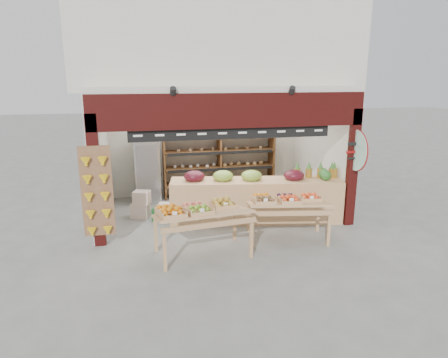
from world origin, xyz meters
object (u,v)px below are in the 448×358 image
Objects in this scene: cardboard_stack at (151,208)px; display_table_right at (285,202)px; refrigerator at (147,171)px; mid_counter at (255,198)px; back_shelving at (219,155)px; display_table_left at (196,212)px; watermelon_pile at (315,213)px.

cardboard_stack is 3.33m from display_table_right.
mid_counter is (2.42, -2.04, -0.31)m from refrigerator.
refrigerator is at bearing 129.88° from display_table_right.
display_table_right is at bearing -77.01° from mid_counter.
back_shelving is 0.78× the size of mid_counter.
display_table_left is (-1.24, -3.84, -0.29)m from back_shelving.
refrigerator reaches higher than cardboard_stack.
mid_counter reaches higher than cardboard_stack.
display_table_right is (1.91, 0.40, -0.05)m from display_table_left.
display_table_right is at bearing -51.20° from refrigerator.
back_shelving is 2.91× the size of cardboard_stack.
display_table_left is 1.95m from display_table_right.
mid_counter is 6.07× the size of watermelon_pile.
cardboard_stack is 0.61× the size of display_table_right.
refrigerator is 3.69m from display_table_left.
display_table_right is at bearing -35.36° from cardboard_stack.
cardboard_stack is at bearing 165.70° from watermelon_pile.
mid_counter is at bearing -16.63° from cardboard_stack.
mid_counter is at bearing 102.99° from display_table_right.
display_table_left is (0.78, -3.61, 0.01)m from refrigerator.
refrigerator reaches higher than display_table_left.
display_table_left reaches higher than watermelon_pile.
display_table_right is (0.66, -3.44, -0.35)m from back_shelving.
refrigerator reaches higher than mid_counter.
cardboard_stack is (-2.01, -1.54, -0.91)m from back_shelving.
watermelon_pile is (1.14, 0.92, -0.64)m from display_table_right.
mid_counter is 2.17× the size of display_table_left.
refrigerator is at bearing 139.86° from mid_counter.
refrigerator is at bearing -173.67° from back_shelving.
back_shelving is 4.75× the size of watermelon_pile.
display_table_left is at bearing -168.27° from display_table_right.
mid_counter is (0.39, -2.26, -0.62)m from back_shelving.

